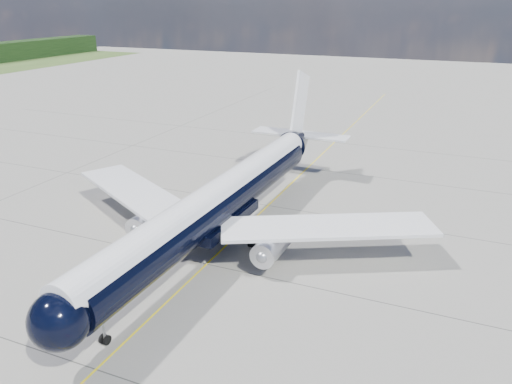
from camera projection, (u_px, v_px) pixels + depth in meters
ground at (283, 191)px, 62.25m from camera, size 320.00×320.00×0.00m
taxiway_centerline at (268, 205)px, 57.96m from camera, size 0.16×160.00×0.01m
main_airliner at (224, 198)px, 48.25m from camera, size 40.24×48.91×14.15m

